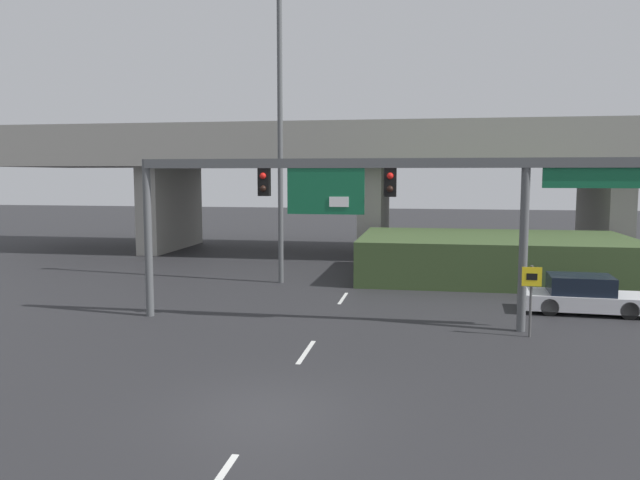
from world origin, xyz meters
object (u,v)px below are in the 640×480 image
at_px(signal_gantry, 367,189).
at_px(parked_sedan_near_right, 583,295).
at_px(speed_limit_sign, 531,290).
at_px(highway_light_pole_near, 280,130).

bearing_deg(signal_gantry, parked_sedan_near_right, 22.89).
bearing_deg(parked_sedan_near_right, speed_limit_sign, -119.07).
bearing_deg(parked_sedan_near_right, highway_light_pole_near, 163.94).
bearing_deg(speed_limit_sign, parked_sedan_near_right, 57.97).
xyz_separation_m(highway_light_pole_near, parked_sedan_near_right, (12.51, -4.32, -6.50)).
relative_size(signal_gantry, speed_limit_sign, 7.43).
relative_size(signal_gantry, highway_light_pole_near, 1.25).
bearing_deg(highway_light_pole_near, parked_sedan_near_right, -19.02).
distance_m(signal_gantry, speed_limit_sign, 6.14).
bearing_deg(highway_light_pole_near, speed_limit_sign, -39.62).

